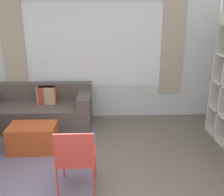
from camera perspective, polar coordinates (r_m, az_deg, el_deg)
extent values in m
cube|color=silver|center=(5.00, -4.14, 10.48)|extent=(6.17, 0.07, 2.70)
cube|color=white|center=(4.95, -4.18, 11.56)|extent=(2.73, 0.01, 1.60)
cube|color=#B2A38E|center=(5.22, -21.60, 10.70)|extent=(0.44, 0.03, 1.90)
cube|color=#B2A38E|center=(5.11, 13.65, 11.33)|extent=(0.44, 0.03, 1.90)
cube|color=slate|center=(4.31, -22.84, -11.53)|extent=(2.74, 2.05, 0.01)
cube|color=silver|center=(4.80, 24.25, 6.54)|extent=(0.39, 0.04, 2.38)
cube|color=#564C47|center=(4.97, -16.44, -3.90)|extent=(2.00, 0.84, 0.44)
cube|color=#564C47|center=(5.14, -15.99, 1.54)|extent=(2.00, 0.18, 0.34)
cube|color=#564C47|center=(4.70, -6.36, -0.24)|extent=(0.24, 0.78, 0.21)
cube|color=#AD3D33|center=(4.83, -14.54, 0.57)|extent=(0.34, 0.13, 0.34)
cube|color=tan|center=(4.84, -14.81, 0.57)|extent=(0.35, 0.14, 0.34)
cube|color=#B74C23|center=(4.16, -17.56, -8.71)|extent=(0.72, 0.45, 0.43)
cylinder|color=#CC3D38|center=(3.39, -3.84, -14.51)|extent=(0.02, 0.02, 0.44)
cylinder|color=#CC3D38|center=(3.43, -11.03, -14.42)|extent=(0.02, 0.02, 0.44)
cylinder|color=#CC3D38|center=(3.03, -4.09, -19.06)|extent=(0.02, 0.02, 0.44)
cylinder|color=#CC3D38|center=(3.08, -12.29, -18.87)|extent=(0.02, 0.02, 0.44)
cube|color=#CC3D38|center=(3.09, -8.01, -13.13)|extent=(0.44, 0.46, 0.02)
cube|color=#CC3D38|center=(2.81, -8.64, -11.74)|extent=(0.44, 0.02, 0.40)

